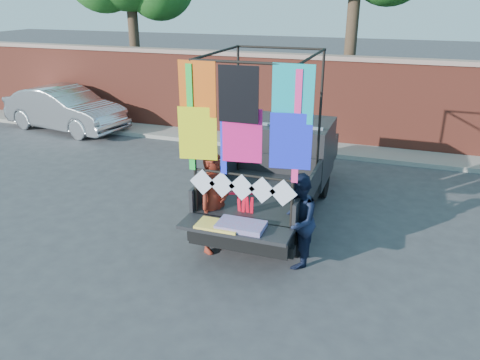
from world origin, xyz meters
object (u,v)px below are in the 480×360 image
(pickup_truck, at_px, (282,166))
(man, at_px, (297,221))
(sedan, at_px, (65,109))
(woman, at_px, (215,203))

(pickup_truck, xyz_separation_m, man, (0.87, -2.36, -0.04))
(pickup_truck, bearing_deg, sedan, 158.05)
(pickup_truck, bearing_deg, woman, -103.73)
(pickup_truck, xyz_separation_m, woman, (-0.58, -2.36, 0.07))
(sedan, height_order, man, man)
(woman, relative_size, man, 1.13)
(sedan, bearing_deg, woman, -117.22)
(pickup_truck, relative_size, man, 3.31)
(sedan, xyz_separation_m, man, (9.10, -5.68, 0.09))
(woman, distance_m, man, 1.45)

